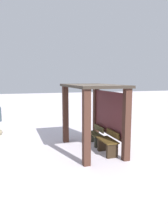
% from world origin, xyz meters
% --- Properties ---
extents(ground_plane, '(60.00, 60.00, 0.00)m').
position_xyz_m(ground_plane, '(0.00, 0.00, 0.00)').
color(ground_plane, silver).
extents(bus_shelter, '(2.78, 1.57, 2.23)m').
position_xyz_m(bus_shelter, '(0.00, 0.17, 1.55)').
color(bus_shelter, '#40251C').
rests_on(bus_shelter, ground).
extents(bench_left_inside, '(0.92, 0.34, 0.70)m').
position_xyz_m(bench_left_inside, '(-0.55, 0.35, 0.31)').
color(bench_left_inside, '#433C1D').
rests_on(bench_left_inside, ground).
extents(bench_center_inside, '(0.92, 0.42, 0.76)m').
position_xyz_m(bench_center_inside, '(0.55, 0.35, 0.33)').
color(bench_center_inside, '#513B19').
rests_on(bench_center_inside, ground).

